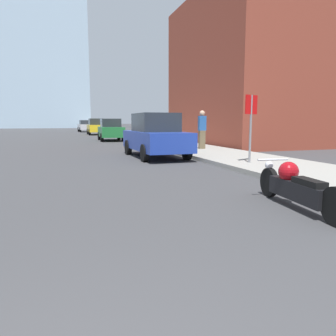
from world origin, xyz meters
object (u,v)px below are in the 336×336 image
pedestrian (202,129)px  stop_sign (251,117)px  parked_car_blue (155,136)px  parked_car_green (111,130)px  parked_car_yellow (96,127)px  motorcycle (295,186)px  parked_car_silver (86,126)px

pedestrian → stop_sign: bearing=-97.6°
parked_car_blue → parked_car_green: bearing=89.1°
parked_car_yellow → pedestrian: 22.90m
parked_car_green → pedestrian: bearing=-73.3°
motorcycle → stop_sign: bearing=73.3°
parked_car_yellow → pedestrian: bearing=-82.6°
parked_car_blue → pedestrian: size_ratio=2.48×
motorcycle → pedestrian: size_ratio=1.33×
parked_car_blue → stop_sign: stop_sign is taller
parked_car_silver → parked_car_green: bearing=-91.4°
motorcycle → parked_car_yellow: 32.82m
parked_car_green → parked_car_silver: (-0.23, 22.61, 0.01)m
motorcycle → pedestrian: pedestrian is taller
parked_car_yellow → stop_sign: bearing=-85.4°
parked_car_blue → parked_car_yellow: size_ratio=1.03×
motorcycle → parked_car_green: 20.85m
parked_car_yellow → parked_car_silver: (-0.32, 10.64, -0.04)m
pedestrian → parked_car_green: bearing=104.7°
parked_car_silver → motorcycle: bearing=-91.6°
parked_car_yellow → pedestrian: (2.74, -22.74, 0.23)m
parked_car_green → stop_sign: 16.31m
stop_sign → pedestrian: (0.72, 5.39, -0.50)m
parked_car_blue → pedestrian: bearing=28.8°
parked_car_blue → parked_car_yellow: 24.35m
stop_sign → motorcycle: bearing=-113.6°
parked_car_green → parked_car_silver: 22.61m
parked_car_blue → parked_car_green: 12.38m
parked_car_yellow → parked_car_silver: size_ratio=0.95×
motorcycle → pedestrian: (2.76, 10.08, 0.73)m
stop_sign → parked_car_yellow: bearing=94.1°
parked_car_green → parked_car_silver: bearing=92.6°
parked_car_yellow → parked_car_silver: 10.64m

